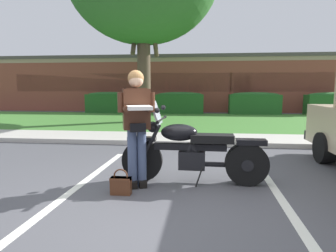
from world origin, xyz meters
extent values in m
plane|color=#4C4C51|center=(0.00, 0.00, 0.00)|extent=(140.00, 140.00, 0.00)
cube|color=#B7B2A8|center=(0.00, 3.51, 0.06)|extent=(60.00, 0.20, 0.12)
cube|color=#B7B2A8|center=(0.00, 4.36, 0.04)|extent=(60.00, 1.50, 0.08)
cube|color=#3D752D|center=(0.00, 8.65, 0.03)|extent=(60.00, 7.08, 0.06)
cube|color=silver|center=(-1.29, 0.20, 0.00)|extent=(0.25, 4.40, 0.01)
cube|color=silver|center=(1.57, 0.20, 0.00)|extent=(0.25, 4.40, 0.01)
cylinder|color=black|center=(-0.40, 0.71, 0.32)|extent=(0.64, 0.11, 0.64)
cylinder|color=black|center=(-0.40, 0.71, 0.32)|extent=(0.18, 0.12, 0.18)
cylinder|color=black|center=(1.20, 0.68, 0.32)|extent=(0.64, 0.19, 0.64)
cylinder|color=black|center=(1.20, 0.68, 0.32)|extent=(0.18, 0.20, 0.18)
cube|color=black|center=(-0.40, 0.71, 0.67)|extent=(0.44, 0.15, 0.06)
cube|color=black|center=(1.25, 0.68, 0.66)|extent=(0.44, 0.21, 0.08)
cylinder|color=black|center=(-0.26, 0.63, 0.60)|extent=(0.31, 0.05, 0.58)
cylinder|color=black|center=(-0.26, 0.79, 0.60)|extent=(0.31, 0.05, 0.58)
sphere|color=black|center=(-0.22, 0.71, 0.86)|extent=(0.17, 0.17, 0.17)
cylinder|color=black|center=(-0.08, 0.71, 0.98)|extent=(0.05, 0.72, 0.03)
cylinder|color=black|center=(-0.09, 0.35, 0.98)|extent=(0.05, 0.10, 0.04)
cylinder|color=black|center=(-0.08, 1.07, 0.98)|extent=(0.05, 0.10, 0.04)
sphere|color=black|center=(-0.11, 0.41, 1.14)|extent=(0.08, 0.08, 0.08)
sphere|color=black|center=(-0.10, 1.01, 1.14)|extent=(0.08, 0.08, 0.08)
cube|color=#B2BCC6|center=(-0.16, 0.71, 1.08)|extent=(0.15, 0.36, 0.35)
cube|color=black|center=(0.35, 0.70, 0.56)|extent=(1.10, 0.13, 0.10)
ellipsoid|color=black|center=(0.18, 0.70, 0.78)|extent=(0.57, 0.33, 0.26)
cube|color=black|center=(0.68, 0.69, 0.70)|extent=(0.65, 0.29, 0.12)
cube|color=black|center=(0.38, 0.70, 0.36)|extent=(0.41, 0.25, 0.28)
cylinder|color=black|center=(0.35, 0.70, 0.52)|extent=(0.18, 0.12, 0.21)
cylinder|color=black|center=(0.42, 0.70, 0.52)|extent=(0.18, 0.12, 0.21)
cylinder|color=black|center=(0.76, 0.83, 0.26)|extent=(0.60, 0.09, 0.08)
cylinder|color=black|center=(0.96, 0.82, 0.26)|extent=(0.60, 0.09, 0.08)
cylinder|color=black|center=(0.50, 0.53, 0.15)|extent=(0.12, 0.12, 0.30)
cube|color=black|center=(-0.34, 0.45, 0.05)|extent=(0.19, 0.26, 0.10)
cube|color=black|center=(-0.48, 0.41, 0.05)|extent=(0.19, 0.26, 0.10)
cylinder|color=#47567A|center=(-0.35, 0.47, 0.43)|extent=(0.14, 0.14, 0.86)
cylinder|color=#47567A|center=(-0.48, 0.42, 0.43)|extent=(0.14, 0.14, 0.86)
cube|color=#4C2819|center=(-0.42, 0.45, 1.15)|extent=(0.43, 0.34, 0.58)
cube|color=#4C2819|center=(-0.42, 0.45, 1.42)|extent=(0.35, 0.29, 0.06)
sphere|color=tan|center=(-0.42, 0.45, 1.56)|extent=(0.21, 0.21, 0.21)
sphere|color=olive|center=(-0.42, 0.46, 1.59)|extent=(0.23, 0.23, 0.23)
cube|color=black|center=(-0.37, 0.33, 0.90)|extent=(0.24, 0.17, 0.12)
cylinder|color=#4C2819|center=(-0.21, 0.35, 1.17)|extent=(0.20, 0.35, 0.09)
cylinder|color=#4C2819|center=(-0.51, 0.24, 1.17)|extent=(0.20, 0.35, 0.09)
cylinder|color=#4C2819|center=(-0.20, 0.50, 1.25)|extent=(0.10, 0.10, 0.28)
cylinder|color=#4C2819|center=(-0.62, 0.35, 1.25)|extent=(0.10, 0.10, 0.28)
cube|color=white|center=(-0.32, 0.17, 1.19)|extent=(0.41, 0.41, 0.05)
cube|color=#562D19|center=(-0.57, 0.10, 0.12)|extent=(0.28, 0.12, 0.24)
cube|color=#562D19|center=(-0.57, 0.09, 0.22)|extent=(0.28, 0.13, 0.04)
torus|color=#562D19|center=(-0.57, 0.10, 0.26)|extent=(0.20, 0.02, 0.20)
cylinder|color=black|center=(2.92, 2.12, 0.30)|extent=(0.25, 0.60, 0.60)
cylinder|color=#4C3D2D|center=(-1.79, 8.12, 1.76)|extent=(0.54, 0.54, 3.52)
cylinder|color=#4C3D2D|center=(-1.33, 8.12, 3.32)|extent=(0.19, 1.07, 1.14)
cylinder|color=#4C3D2D|center=(-2.17, 8.12, 3.43)|extent=(0.19, 0.91, 1.33)
cube|color=#235623|center=(-4.64, 12.17, 0.55)|extent=(2.52, 0.90, 1.10)
ellipsoid|color=#235623|center=(-4.64, 12.17, 1.10)|extent=(2.40, 0.84, 0.28)
cube|color=#235623|center=(-0.58, 12.17, 0.55)|extent=(2.63, 0.90, 1.10)
ellipsoid|color=#235623|center=(-0.58, 12.17, 1.10)|extent=(2.50, 0.84, 0.28)
cube|color=#235623|center=(3.49, 12.17, 0.55)|extent=(2.69, 0.90, 1.10)
ellipsoid|color=#235623|center=(3.49, 12.17, 1.10)|extent=(2.56, 0.84, 0.28)
cube|color=#235623|center=(7.55, 12.17, 0.55)|extent=(2.77, 0.90, 1.10)
ellipsoid|color=#235623|center=(7.55, 12.17, 1.10)|extent=(2.64, 0.84, 0.28)
cube|color=brown|center=(-1.51, 18.03, 1.63)|extent=(22.66, 8.99, 3.27)
cube|color=#998466|center=(-1.51, 13.58, 3.15)|extent=(22.66, 0.10, 0.24)
cube|color=#4C4742|center=(-1.51, 18.03, 3.37)|extent=(22.89, 9.08, 0.20)
cube|color=#1E282D|center=(-1.51, 13.57, 1.80)|extent=(19.26, 0.06, 1.10)
cube|color=brown|center=(-9.21, 13.56, 1.80)|extent=(0.08, 0.04, 1.20)
cube|color=brown|center=(-5.36, 13.56, 1.80)|extent=(0.08, 0.04, 1.20)
cube|color=brown|center=(-1.51, 13.56, 1.80)|extent=(0.08, 0.04, 1.20)
cube|color=brown|center=(2.35, 13.56, 1.80)|extent=(0.08, 0.04, 1.20)
cube|color=brown|center=(6.20, 13.56, 1.80)|extent=(0.08, 0.04, 1.20)
cube|color=#473323|center=(3.03, 13.58, 1.05)|extent=(1.00, 0.08, 2.10)
camera|label=1|loc=(0.47, -3.52, 1.45)|focal=30.08mm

